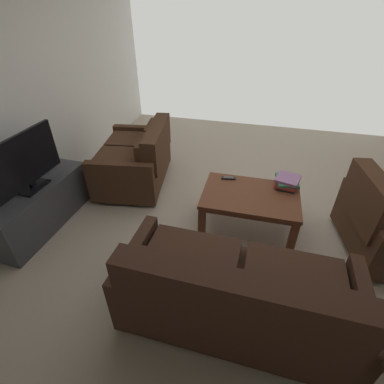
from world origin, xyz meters
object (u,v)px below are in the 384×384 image
object	(u,v)px
sofa_main	(236,296)
tv_remote	(228,178)
flat_tv	(24,162)
book_stack	(287,182)
loveseat_near	(137,159)
tv_stand	(41,207)
coffee_table	(250,200)

from	to	relation	value
sofa_main	tv_remote	xyz separation A→B (m)	(0.26, -1.44, 0.10)
flat_tv	book_stack	bearing A→B (deg)	-164.05
loveseat_near	tv_stand	size ratio (longest dim) A/B	1.03
sofa_main	flat_tv	distance (m)	2.38
book_stack	sofa_main	bearing A→B (deg)	75.75
loveseat_near	coffee_table	distance (m)	1.66
tv_stand	coffee_table	bearing A→B (deg)	-167.52
loveseat_near	flat_tv	xyz separation A→B (m)	(0.69, 1.10, 0.45)
coffee_table	tv_stand	distance (m)	2.30
loveseat_near	flat_tv	world-z (taller)	flat_tv
tv_stand	loveseat_near	bearing A→B (deg)	-122.20
sofa_main	flat_tv	bearing A→B (deg)	-17.42
book_stack	tv_stand	bearing A→B (deg)	15.93
flat_tv	sofa_main	bearing A→B (deg)	162.58
loveseat_near	sofa_main	bearing A→B (deg)	130.58
loveseat_near	tv_remote	size ratio (longest dim) A/B	7.92
flat_tv	coffee_table	bearing A→B (deg)	-167.50
loveseat_near	book_stack	distance (m)	1.95
coffee_table	flat_tv	distance (m)	2.33
sofa_main	tv_remote	bearing A→B (deg)	-79.56
sofa_main	loveseat_near	size ratio (longest dim) A/B	1.36
coffee_table	book_stack	bearing A→B (deg)	-145.64
loveseat_near	flat_tv	distance (m)	1.38
sofa_main	tv_remote	distance (m)	1.47
coffee_table	book_stack	size ratio (longest dim) A/B	3.29
tv_stand	flat_tv	bearing A→B (deg)	113.14
coffee_table	book_stack	distance (m)	0.46
flat_tv	tv_stand	bearing A→B (deg)	-66.86
book_stack	tv_remote	distance (m)	0.63
tv_stand	flat_tv	xyz separation A→B (m)	(-0.00, 0.00, 0.56)
sofa_main	flat_tv	world-z (taller)	flat_tv
coffee_table	tv_stand	world-z (taller)	tv_stand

